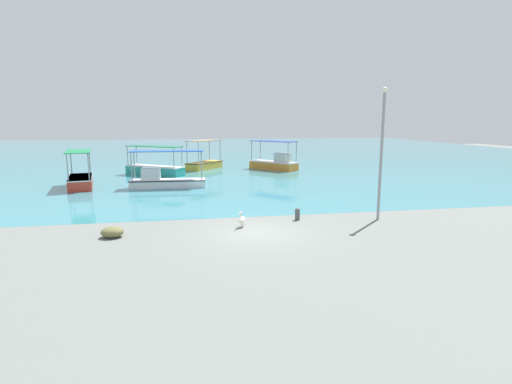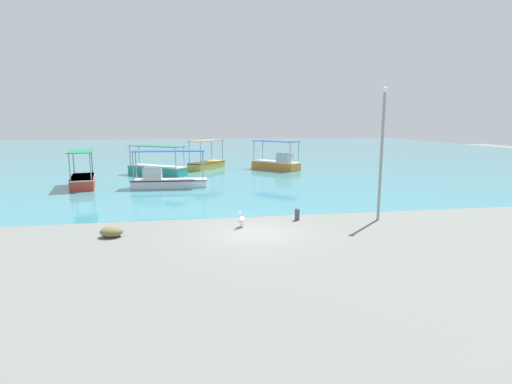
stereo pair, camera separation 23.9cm
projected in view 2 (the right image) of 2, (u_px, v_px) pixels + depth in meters
ground at (254, 233)px, 17.94m from camera, size 120.00×120.00×0.00m
harbor_water at (206, 152)px, 64.53m from camera, size 110.00×90.00×0.00m
fishing_boat_far_right at (157, 169)px, 36.98m from camera, size 5.61×4.63×2.67m
fishing_boat_near_left at (167, 179)px, 30.12m from camera, size 5.66×1.79×2.76m
fishing_boat_near_right at (277, 163)px, 41.03m from camera, size 4.67×5.08×2.90m
fishing_boat_far_left at (207, 163)px, 41.73m from camera, size 4.10×4.64×2.95m
fishing_boat_center at (83, 179)px, 30.25m from camera, size 2.54×4.93×2.74m
pelican at (241, 219)px, 18.81m from camera, size 0.52×0.74×0.80m
lamp_post at (382, 148)px, 19.64m from camera, size 0.28×0.28×6.58m
mooring_bollard at (297, 214)px, 20.17m from camera, size 0.26×0.26×0.63m
net_pile at (112, 232)px, 17.28m from camera, size 0.96×0.82×0.47m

